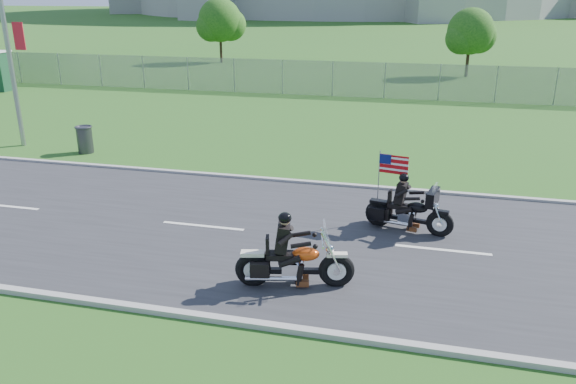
% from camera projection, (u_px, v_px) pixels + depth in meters
% --- Properties ---
extents(ground, '(420.00, 420.00, 0.00)m').
position_uv_depth(ground, '(278.00, 235.00, 14.04)').
color(ground, '#25561B').
rests_on(ground, ground).
extents(road, '(120.00, 8.00, 0.04)m').
position_uv_depth(road, '(278.00, 234.00, 14.03)').
color(road, '#28282B').
rests_on(road, ground).
extents(curb_north, '(120.00, 0.18, 0.12)m').
position_uv_depth(curb_north, '(311.00, 183.00, 17.73)').
color(curb_north, '#9E9B93').
rests_on(curb_north, ground).
extents(curb_south, '(120.00, 0.18, 0.12)m').
position_uv_depth(curb_south, '(222.00, 320.00, 10.32)').
color(curb_south, '#9E9B93').
rests_on(curb_south, ground).
extents(fence, '(60.00, 0.03, 2.00)m').
position_uv_depth(fence, '(282.00, 77.00, 33.12)').
color(fence, gray).
rests_on(fence, ground).
extents(porta_toilet_a, '(1.10, 1.10, 2.30)m').
position_uv_depth(porta_toilet_a, '(0.00, 72.00, 34.14)').
color(porta_toilet_a, '#133E23').
rests_on(porta_toilet_a, ground).
extents(tree_fence_near, '(3.52, 3.28, 4.75)m').
position_uv_depth(tree_fence_near, '(471.00, 34.00, 39.15)').
color(tree_fence_near, '#382316').
rests_on(tree_fence_near, ground).
extents(tree_fence_mid, '(3.96, 3.69, 5.30)m').
position_uv_depth(tree_fence_mid, '(221.00, 22.00, 47.19)').
color(tree_fence_mid, '#382316').
rests_on(tree_fence_mid, ground).
extents(motorcycle_lead, '(2.43, 0.94, 1.65)m').
position_uv_depth(motorcycle_lead, '(293.00, 264.00, 11.42)').
color(motorcycle_lead, black).
rests_on(motorcycle_lead, ground).
extents(motorcycle_follow, '(2.24, 0.93, 1.89)m').
position_uv_depth(motorcycle_follow, '(408.00, 212.00, 14.08)').
color(motorcycle_follow, black).
rests_on(motorcycle_follow, ground).
extents(trash_can, '(0.67, 0.67, 0.99)m').
position_uv_depth(trash_can, '(85.00, 140.00, 21.06)').
color(trash_can, '#3B3A40').
rests_on(trash_can, ground).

